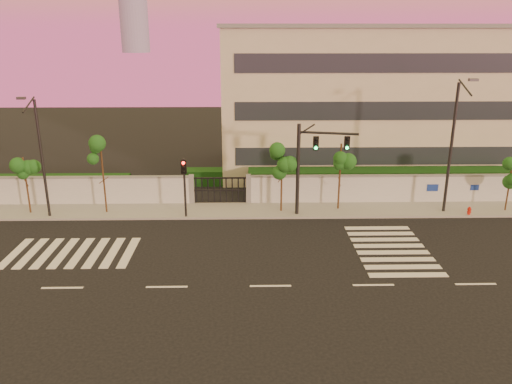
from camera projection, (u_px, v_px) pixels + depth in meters
ground at (270, 286)px, 24.07m from camera, size 120.00×120.00×0.00m
sidewalk at (263, 210)px, 34.04m from camera, size 60.00×3.00×0.15m
perimeter_wall at (264, 190)px, 35.16m from camera, size 60.00×0.36×2.20m
hedge_row at (277, 182)px, 37.86m from camera, size 41.00×4.25×1.80m
institutional_building at (363, 99)px, 43.26m from camera, size 24.40×12.40×12.25m
road_markings at (239, 253)px, 27.61m from camera, size 57.00×7.62×0.02m
street_tree_b at (25, 173)px, 32.61m from camera, size 1.38×1.10×3.95m
street_tree_c at (102, 158)px, 32.41m from camera, size 1.37×1.09×5.29m
street_tree_d at (282, 164)px, 32.79m from camera, size 1.56×1.24×4.62m
street_tree_e at (341, 162)px, 33.21m from camera, size 1.54×1.23×4.67m
street_tree_f at (511, 173)px, 33.10m from camera, size 1.34×1.06×3.73m
traffic_signal_main at (310, 159)px, 32.07m from camera, size 3.87×0.97×6.17m
traffic_signal_secondary at (184, 181)px, 31.97m from camera, size 0.32×0.32×4.06m
streetlight_west at (40, 154)px, 31.38m from camera, size 0.48×1.95×8.12m
streetlight_east at (453, 142)px, 32.07m from camera, size 0.54×2.19×9.10m
fire_hydrant at (469, 212)px, 33.01m from camera, size 0.27×0.26×0.69m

